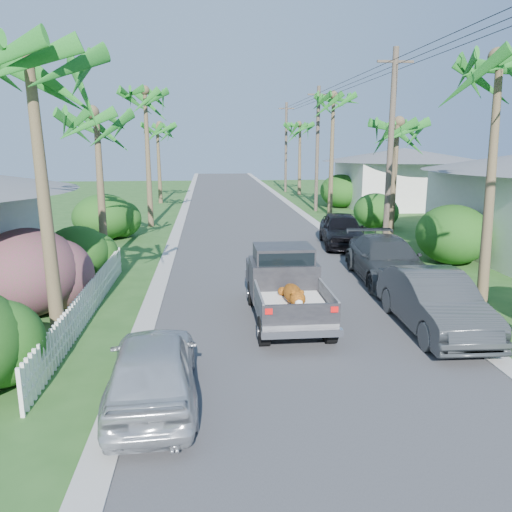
{
  "coord_description": "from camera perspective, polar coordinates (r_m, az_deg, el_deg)",
  "views": [
    {
      "loc": [
        -2.45,
        -8.83,
        5.03
      ],
      "look_at": [
        -0.93,
        7.05,
        1.4
      ],
      "focal_mm": 35.0,
      "sensor_mm": 36.0,
      "label": 1
    }
  ],
  "objects": [
    {
      "name": "palm_l_c",
      "position": [
        31.17,
        -12.6,
        17.84
      ],
      "size": [
        4.4,
        4.4,
        9.2
      ],
      "color": "brown",
      "rests_on": "ground"
    },
    {
      "name": "parked_car_rn",
      "position": [
        14.42,
        19.69,
        -5.01
      ],
      "size": [
        1.83,
        4.91,
        1.6
      ],
      "primitive_type": "imported",
      "rotation": [
        0.0,
        0.0,
        -0.03
      ],
      "color": "#313436",
      "rests_on": "ground"
    },
    {
      "name": "palm_r_b",
      "position": [
        25.51,
        15.83,
        14.43
      ],
      "size": [
        4.4,
        4.4,
        7.2
      ],
      "color": "brown",
      "rests_on": "ground"
    },
    {
      "name": "palm_l_a",
      "position": [
        12.56,
        -24.4,
        20.45
      ],
      "size": [
        4.4,
        4.4,
        8.2
      ],
      "color": "brown",
      "rests_on": "ground"
    },
    {
      "name": "shrub_l_b",
      "position": [
        16.21,
        -24.58,
        -1.68
      ],
      "size": [
        3.0,
        3.3,
        2.6
      ],
      "primitive_type": "ellipsoid",
      "color": "#9E165C",
      "rests_on": "ground"
    },
    {
      "name": "utility_pole_d",
      "position": [
        52.46,
        3.44,
        12.34
      ],
      "size": [
        1.6,
        0.26,
        9.0
      ],
      "color": "brown",
      "rests_on": "ground"
    },
    {
      "name": "house_right_far",
      "position": [
        41.89,
        16.37,
        8.34
      ],
      "size": [
        9.0,
        8.0,
        4.6
      ],
      "color": "silver",
      "rests_on": "ground"
    },
    {
      "name": "utility_pole_c",
      "position": [
        37.7,
        7.02,
        12.08
      ],
      "size": [
        1.6,
        0.26,
        9.0
      ],
      "color": "brown",
      "rests_on": "ground"
    },
    {
      "name": "palm_l_d",
      "position": [
        43.05,
        -11.22,
        14.47
      ],
      "size": [
        4.4,
        4.4,
        7.7
      ],
      "color": "brown",
      "rests_on": "ground"
    },
    {
      "name": "palm_l_b",
      "position": [
        21.31,
        -17.88,
        15.23
      ],
      "size": [
        4.4,
        4.4,
        7.4
      ],
      "color": "brown",
      "rests_on": "ground"
    },
    {
      "name": "shrub_r_c",
      "position": [
        30.76,
        13.51,
        5.04
      ],
      "size": [
        2.6,
        2.86,
        2.1
      ],
      "primitive_type": "ellipsoid",
      "color": "#1B4814",
      "rests_on": "ground"
    },
    {
      "name": "shrub_l_d",
      "position": [
        27.67,
        -17.03,
        4.31
      ],
      "size": [
        3.2,
        3.52,
        2.4
      ],
      "primitive_type": "ellipsoid",
      "color": "#1B4814",
      "rests_on": "ground"
    },
    {
      "name": "palm_r_a",
      "position": [
        17.39,
        26.43,
        19.47
      ],
      "size": [
        4.4,
        4.4,
        8.7
      ],
      "color": "brown",
      "rests_on": "ground"
    },
    {
      "name": "shrub_l_c",
      "position": [
        19.89,
        -19.75,
        0.36
      ],
      "size": [
        2.4,
        2.64,
        2.0
      ],
      "primitive_type": "ellipsoid",
      "color": "#1B4814",
      "rests_on": "ground"
    },
    {
      "name": "shrub_r_d",
      "position": [
        40.39,
        9.64,
        7.35
      ],
      "size": [
        3.2,
        3.52,
        2.6
      ],
      "primitive_type": "ellipsoid",
      "color": "#1B4814",
      "rests_on": "ground"
    },
    {
      "name": "curb_left",
      "position": [
        34.25,
        -8.53,
        4.29
      ],
      "size": [
        0.6,
        100.0,
        0.06
      ],
      "primitive_type": "cube",
      "color": "#A5A39E",
      "rests_on": "ground"
    },
    {
      "name": "palm_r_d",
      "position": [
        49.68,
        5.09,
        14.75
      ],
      "size": [
        4.4,
        4.4,
        8.0
      ],
      "color": "brown",
      "rests_on": "ground"
    },
    {
      "name": "parked_car_rf",
      "position": [
        25.07,
        9.77,
        2.96
      ],
      "size": [
        2.49,
        4.99,
        1.63
      ],
      "primitive_type": "imported",
      "rotation": [
        0.0,
        0.0,
        -0.12
      ],
      "color": "black",
      "rests_on": "ground"
    },
    {
      "name": "ground",
      "position": [
        10.46,
        9.15,
        -16.12
      ],
      "size": [
        120.0,
        120.0,
        0.0
      ],
      "primitive_type": "plane",
      "color": "#26501E",
      "rests_on": "ground"
    },
    {
      "name": "curb_right",
      "position": [
        34.86,
        5.78,
        4.52
      ],
      "size": [
        0.6,
        100.0,
        0.06
      ],
      "primitive_type": "cube",
      "color": "#A5A39E",
      "rests_on": "ground"
    },
    {
      "name": "picket_fence",
      "position": [
        15.45,
        -18.56,
        -4.93
      ],
      "size": [
        0.1,
        11.0,
        1.0
      ],
      "primitive_type": "cube",
      "color": "white",
      "rests_on": "ground"
    },
    {
      "name": "shrub_r_b",
      "position": [
        22.64,
        21.56,
        2.31
      ],
      "size": [
        3.0,
        3.3,
        2.5
      ],
      "primitive_type": "ellipsoid",
      "color": "#1B4814",
      "rests_on": "ground"
    },
    {
      "name": "road",
      "position": [
        34.29,
        -1.31,
        4.41
      ],
      "size": [
        8.0,
        100.0,
        0.02
      ],
      "primitive_type": "cube",
      "color": "#38383A",
      "rests_on": "ground"
    },
    {
      "name": "utility_pole_b",
      "position": [
        23.27,
        15.07,
        11.34
      ],
      "size": [
        1.6,
        0.26,
        9.0
      ],
      "color": "brown",
      "rests_on": "ground"
    },
    {
      "name": "parked_car_ln",
      "position": [
        10.21,
        -11.7,
        -12.43
      ],
      "size": [
        1.93,
        4.34,
        1.45
      ],
      "primitive_type": "imported",
      "rotation": [
        0.0,
        0.0,
        3.19
      ],
      "color": "#B8BBC0",
      "rests_on": "ground"
    },
    {
      "name": "parked_car_rm",
      "position": [
        19.03,
        14.69,
        -0.47
      ],
      "size": [
        2.52,
        5.58,
        1.59
      ],
      "primitive_type": "imported",
      "rotation": [
        0.0,
        0.0,
        -0.06
      ],
      "color": "#2F3234",
      "rests_on": "ground"
    },
    {
      "name": "pickup_truck",
      "position": [
        14.74,
        3.26,
        -3.03
      ],
      "size": [
        1.98,
        5.12,
        2.06
      ],
      "color": "black",
      "rests_on": "ground"
    },
    {
      "name": "palm_r_c",
      "position": [
        36.02,
        8.87,
        17.59
      ],
      "size": [
        4.4,
        4.4,
        9.4
      ],
      "color": "brown",
      "rests_on": "ground"
    }
  ]
}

